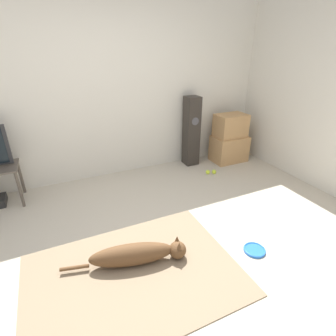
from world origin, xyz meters
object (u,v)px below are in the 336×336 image
Objects in this scene: cardboard_box_lower at (229,149)px; cardboard_box_upper at (231,126)px; dog at (138,254)px; frisbee at (254,250)px; tennis_ball_near_speaker at (208,172)px; tennis_ball_by_boxes at (214,172)px; floor_speaker at (191,132)px.

cardboard_box_upper is at bearing 85.88° from cardboard_box_lower.
cardboard_box_lower is (2.21, 1.61, 0.10)m from dog.
frisbee is (1.09, -0.33, -0.10)m from dog.
cardboard_box_upper reaches higher than cardboard_box_lower.
dog is 16.80× the size of tennis_ball_near_speaker.
dog is 2.11m from tennis_ball_by_boxes.
tennis_ball_by_boxes is at bearing 69.29° from frisbee.
cardboard_box_lower is (1.12, 1.94, 0.20)m from frisbee.
dog is 2.80m from cardboard_box_upper.
tennis_ball_near_speaker is (0.51, 1.63, 0.02)m from frisbee.
cardboard_box_lower is at bearing 59.90° from frisbee.
cardboard_box_lower is 0.71m from tennis_ball_near_speaker.
cardboard_box_upper is at bearing 60.12° from frisbee.
cardboard_box_lower is at bearing -14.28° from floor_speaker.
frisbee is 2.23m from floor_speaker.
tennis_ball_near_speaker is (-0.62, -0.31, -0.18)m from cardboard_box_lower.
tennis_ball_by_boxes is (0.14, -0.51, -0.53)m from floor_speaker.
floor_speaker is 0.75m from tennis_ball_by_boxes.
dog is 0.99× the size of floor_speaker.
frisbee is 3.25× the size of tennis_ball_near_speaker.
tennis_ball_by_boxes is at bearing -19.60° from tennis_ball_near_speaker.
tennis_ball_near_speaker is at bearing -151.82° from cardboard_box_upper.
tennis_ball_near_speaker is (0.05, -0.48, -0.53)m from floor_speaker.
cardboard_box_upper is (1.13, 1.96, 0.61)m from frisbee.
frisbee is at bearing -120.10° from cardboard_box_lower.
cardboard_box_upper is 0.87m from tennis_ball_by_boxes.
floor_speaker reaches higher than cardboard_box_upper.
frisbee is 1.71m from tennis_ball_by_boxes.
cardboard_box_lower is 8.76× the size of tennis_ball_near_speaker.
cardboard_box_upper reaches higher than dog.
cardboard_box_upper is at bearing 34.85° from tennis_ball_by_boxes.
cardboard_box_upper is (0.00, 0.02, 0.40)m from cardboard_box_lower.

